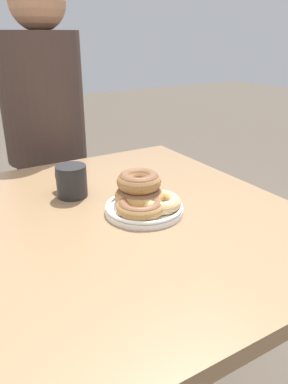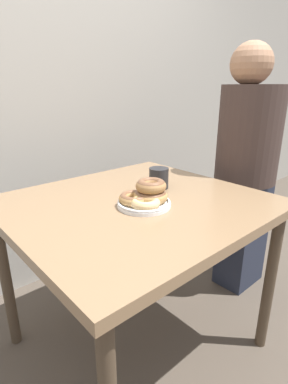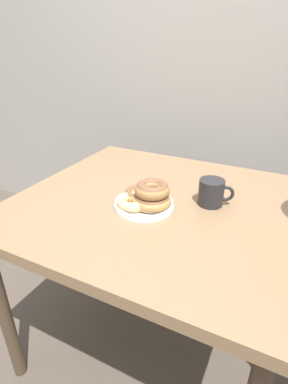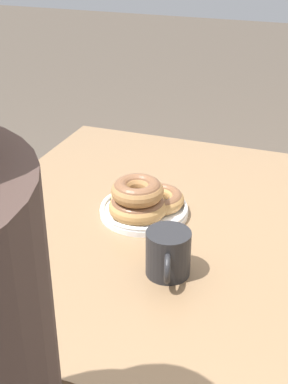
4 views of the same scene
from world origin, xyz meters
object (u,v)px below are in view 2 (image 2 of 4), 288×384
at_px(dining_table, 136,218).
at_px(person_figure, 247,168).
at_px(coffee_mug, 159,178).
at_px(donut_plate, 146,196).

bearing_deg(dining_table, person_figure, -3.44).
relative_size(coffee_mug, person_figure, 0.09).
xyz_separation_m(donut_plate, coffee_mug, (0.20, 0.13, 0.01)).
distance_m(donut_plate, person_figure, 0.80).
bearing_deg(dining_table, coffee_mug, 16.87).
xyz_separation_m(coffee_mug, person_figure, (0.60, -0.10, -0.04)).
height_order(coffee_mug, person_figure, person_figure).
distance_m(dining_table, person_figure, 0.79).
relative_size(donut_plate, person_figure, 0.16).
bearing_deg(person_figure, donut_plate, -178.20).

